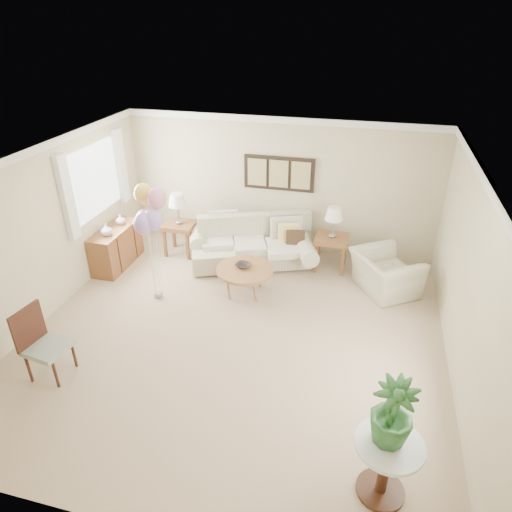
# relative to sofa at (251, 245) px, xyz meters

# --- Properties ---
(ground_plane) EXTENTS (6.00, 6.00, 0.00)m
(ground_plane) POSITION_rel_sofa_xyz_m (0.35, -2.23, -0.35)
(ground_plane) COLOR tan
(room_shell) EXTENTS (6.04, 6.04, 2.60)m
(room_shell) POSITION_rel_sofa_xyz_m (0.24, -2.13, 1.28)
(room_shell) COLOR beige
(room_shell) RESTS_ON ground
(wall_art_triptych) EXTENTS (1.35, 0.06, 0.65)m
(wall_art_triptych) POSITION_rel_sofa_xyz_m (0.35, 0.74, 1.20)
(wall_art_triptych) COLOR black
(wall_art_triptych) RESTS_ON ground
(sofa) EXTENTS (2.70, 1.64, 0.89)m
(sofa) POSITION_rel_sofa_xyz_m (0.00, 0.00, 0.00)
(sofa) COLOR beige
(sofa) RESTS_ON ground
(end_table_left) EXTENTS (0.59, 0.54, 0.64)m
(end_table_left) POSITION_rel_sofa_xyz_m (-1.44, 0.01, 0.19)
(end_table_left) COLOR brown
(end_table_left) RESTS_ON ground
(end_table_right) EXTENTS (0.60, 0.54, 0.65)m
(end_table_right) POSITION_rel_sofa_xyz_m (1.48, 0.13, 0.20)
(end_table_right) COLOR brown
(end_table_right) RESTS_ON ground
(lamp_left) EXTENTS (0.34, 0.34, 0.61)m
(lamp_left) POSITION_rel_sofa_xyz_m (-1.44, 0.01, 0.75)
(lamp_left) COLOR gray
(lamp_left) RESTS_ON end_table_left
(lamp_right) EXTENTS (0.32, 0.32, 0.57)m
(lamp_right) POSITION_rel_sofa_xyz_m (1.48, 0.13, 0.73)
(lamp_right) COLOR gray
(lamp_right) RESTS_ON end_table_right
(coffee_table) EXTENTS (0.95, 0.95, 0.48)m
(coffee_table) POSITION_rel_sofa_xyz_m (0.18, -1.08, 0.09)
(coffee_table) COLOR olive
(coffee_table) RESTS_ON ground
(decor_bowl) EXTENTS (0.30, 0.30, 0.06)m
(decor_bowl) POSITION_rel_sofa_xyz_m (0.14, -1.05, 0.16)
(decor_bowl) COLOR black
(decor_bowl) RESTS_ON coffee_table
(armchair) EXTENTS (1.34, 1.37, 0.68)m
(armchair) POSITION_rel_sofa_xyz_m (2.45, -0.40, -0.01)
(armchair) COLOR beige
(armchair) RESTS_ON ground
(side_table) EXTENTS (0.66, 0.66, 0.72)m
(side_table) POSITION_rel_sofa_xyz_m (2.48, -4.27, 0.19)
(side_table) COLOR silver
(side_table) RESTS_ON ground
(potted_plant) EXTENTS (0.49, 0.49, 0.72)m
(potted_plant) POSITION_rel_sofa_xyz_m (2.45, -4.23, 0.73)
(potted_plant) COLOR #225428
(potted_plant) RESTS_ON side_table
(accent_chair) EXTENTS (0.56, 0.56, 1.01)m
(accent_chair) POSITION_rel_sofa_xyz_m (-1.83, -3.61, 0.18)
(accent_chair) COLOR gray
(accent_chair) RESTS_ON ground
(credenza) EXTENTS (0.46, 1.20, 0.74)m
(credenza) POSITION_rel_sofa_xyz_m (-2.41, -0.73, 0.02)
(credenza) COLOR brown
(credenza) RESTS_ON ground
(vase_white) EXTENTS (0.26, 0.26, 0.21)m
(vase_white) POSITION_rel_sofa_xyz_m (-2.39, -0.98, 0.49)
(vase_white) COLOR #B6B8CC
(vase_white) RESTS_ON credenza
(vase_sage) EXTENTS (0.20, 0.20, 0.18)m
(vase_sage) POSITION_rel_sofa_xyz_m (-2.39, -0.49, 0.48)
(vase_sage) COLOR #B1B1B1
(vase_sage) RESTS_ON credenza
(balloon_cluster) EXTENTS (0.54, 0.55, 1.97)m
(balloon_cluster) POSITION_rel_sofa_xyz_m (-1.21, -1.60, 1.19)
(balloon_cluster) COLOR gray
(balloon_cluster) RESTS_ON ground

